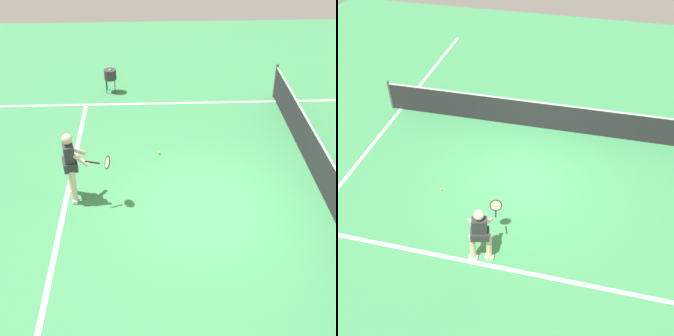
{
  "view_description": "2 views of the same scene",
  "coord_description": "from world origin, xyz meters",
  "views": [
    {
      "loc": [
        8.27,
        -1.18,
        6.49
      ],
      "look_at": [
        -0.25,
        -0.84,
        0.81
      ],
      "focal_mm": 53.64,
      "sensor_mm": 36.0,
      "label": 1
    },
    {
      "loc": [
        1.4,
        -8.08,
        7.51
      ],
      "look_at": [
        -0.34,
        -0.78,
        0.97
      ],
      "focal_mm": 42.85,
      "sensor_mm": 36.0,
      "label": 2
    }
  ],
  "objects": [
    {
      "name": "tennis_ball_mid",
      "position": [
        -2.08,
        -0.98,
        0.03
      ],
      "size": [
        0.07,
        0.07,
        0.07
      ],
      "primitive_type": "sphere",
      "color": "#D1E533",
      "rests_on": "ground"
    },
    {
      "name": "tennis_player",
      "position": [
        -0.42,
        -2.82,
        0.85
      ],
      "size": [
        0.67,
        1.06,
        1.55
      ],
      "color": "beige",
      "rests_on": "ground"
    },
    {
      "name": "service_line_marking",
      "position": [
        0.0,
        -3.01,
        0.0
      ],
      "size": [
        9.68,
        0.1,
        0.01
      ],
      "primitive_type": "cube",
      "color": "white",
      "rests_on": "ground"
    },
    {
      "name": "ball_hopper",
      "position": [
        -5.72,
        -2.33,
        0.55
      ],
      "size": [
        0.36,
        0.36,
        0.74
      ],
      "color": "#333338",
      "rests_on": "ground"
    },
    {
      "name": "ground_plane",
      "position": [
        0.0,
        0.0,
        0.0
      ],
      "size": [
        24.97,
        24.97,
        0.0
      ],
      "primitive_type": "plane",
      "color": "#38844C"
    },
    {
      "name": "court_net",
      "position": [
        0.0,
        2.5,
        0.48
      ],
      "size": [
        10.36,
        0.08,
        1.03
      ],
      "color": "#4C4C51",
      "rests_on": "ground"
    },
    {
      "name": "sideline_left_marking",
      "position": [
        -4.84,
        0.0,
        0.0
      ],
      "size": [
        0.1,
        17.21,
        0.01
      ],
      "primitive_type": "cube",
      "color": "white",
      "rests_on": "ground"
    }
  ]
}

